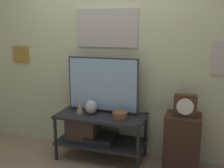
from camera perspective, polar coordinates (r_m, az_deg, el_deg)
wall_back at (r=3.40m, az=-0.77°, el=7.40°), size 6.40×0.08×2.70m
media_console at (r=3.38m, az=-3.90°, el=-10.00°), size 1.11×0.51×0.58m
television at (r=3.28m, az=-2.03°, el=-0.13°), size 0.91×0.05×0.70m
vase_wide_bowl at (r=3.12m, az=1.75°, el=-6.87°), size 0.18×0.18×0.08m
vase_urn_stoneware at (r=3.28m, az=-4.59°, el=-5.05°), size 0.14×0.14×0.18m
vase_slim_bronze at (r=3.33m, az=-7.01°, el=-4.93°), size 0.09×0.09×0.17m
side_table at (r=3.25m, az=15.00°, el=-12.03°), size 0.40×0.36×0.66m
mantel_clock at (r=3.06m, az=15.66°, el=-4.53°), size 0.25×0.11×0.25m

